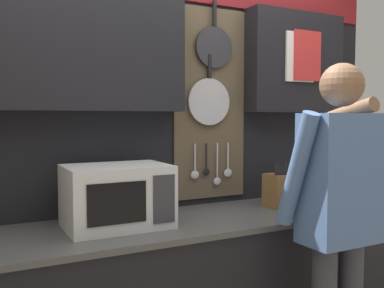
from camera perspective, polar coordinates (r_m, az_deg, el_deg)
name	(u,v)px	position (r m, az deg, el deg)	size (l,w,h in m)	color
back_wall_unit	(172,109)	(2.58, -2.63, 4.71)	(3.09, 0.23, 2.45)	black
microwave	(117,196)	(2.20, -9.98, -6.84)	(0.51, 0.37, 0.31)	silver
knife_block	(277,190)	(2.69, 11.21, -6.05)	(0.11, 0.15, 0.28)	brown
utensil_crock	(301,191)	(2.82, 14.36, -6.07)	(0.10, 0.10, 0.35)	white
person	(337,205)	(2.23, 18.82, -7.70)	(0.54, 0.66, 1.71)	#383842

